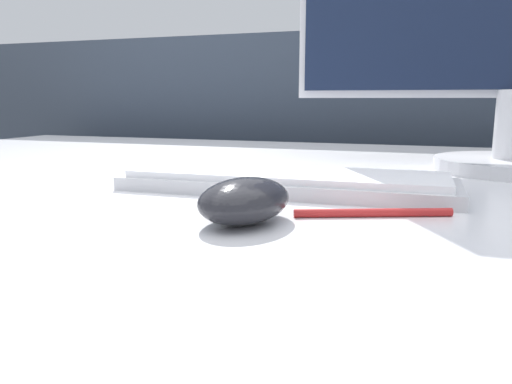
% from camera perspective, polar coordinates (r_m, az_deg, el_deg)
% --- Properties ---
extents(partition_panel, '(5.00, 0.03, 1.06)m').
position_cam_1_polar(partition_panel, '(1.43, 12.04, -3.72)').
color(partition_panel, '#333D4C').
rests_on(partition_panel, ground_plane).
extents(computer_mouse_near, '(0.09, 0.12, 0.04)m').
position_cam_1_polar(computer_mouse_near, '(0.45, -1.31, -0.96)').
color(computer_mouse_near, '#232328').
rests_on(computer_mouse_near, desk).
extents(keyboard, '(0.40, 0.13, 0.02)m').
position_cam_1_polar(keyboard, '(0.60, 3.85, 1.20)').
color(keyboard, silver).
rests_on(keyboard, desk).
extents(pen, '(0.14, 0.06, 0.01)m').
position_cam_1_polar(pen, '(0.48, 13.25, -2.32)').
color(pen, red).
rests_on(pen, desk).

